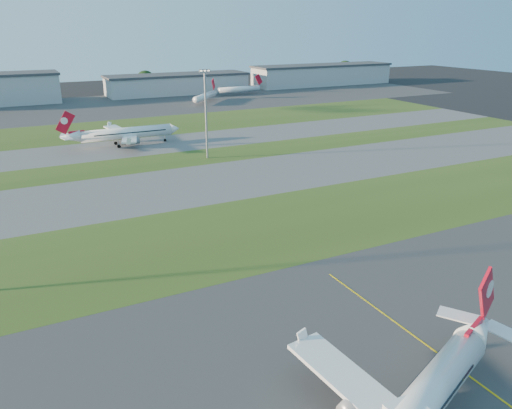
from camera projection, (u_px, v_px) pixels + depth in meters
ground at (455, 405)px, 52.25m from camera, size 700.00×700.00×0.00m
apron_near at (455, 405)px, 52.24m from camera, size 300.00×70.00×0.01m
grass_strip_a at (242, 232)px, 95.89m from camera, size 300.00×34.00×0.01m
taxiway_a at (185, 186)px, 123.59m from camera, size 300.00×32.00×0.01m
grass_strip_b at (157, 162)px, 144.57m from camera, size 300.00×18.00×0.01m
taxiway_b at (138, 147)px, 163.04m from camera, size 300.00×26.00×0.01m
grass_strip_c at (116, 129)px, 190.74m from camera, size 300.00×40.00×0.01m
apron_far at (89, 107)px, 241.10m from camera, size 400.00×80.00×0.01m
yellow_line at (488, 390)px, 54.37m from camera, size 0.25×60.00×0.02m
airliner_taxiing at (126, 133)px, 163.68m from camera, size 36.40×30.92×11.37m
mini_jet_near at (205, 96)px, 254.68m from camera, size 20.40×22.44×9.48m
mini_jet_far at (240, 89)px, 283.00m from camera, size 28.63×5.34×9.48m
light_mast_centre at (206, 108)px, 144.24m from camera, size 3.20×0.70×25.80m
hangar_east at (178, 84)px, 287.73m from camera, size 81.60×23.00×11.20m
hangar_far_east at (322, 75)px, 329.87m from camera, size 96.90×23.00×13.20m
tree_mid_west at (36, 88)px, 265.04m from camera, size 9.90×9.90×10.80m
tree_mid_east at (146, 81)px, 292.71m from camera, size 11.55×11.55×12.60m
tree_east at (260, 76)px, 323.12m from camera, size 10.45×10.45×11.40m
tree_far_east at (345, 70)px, 355.77m from camera, size 12.65×12.65×13.80m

